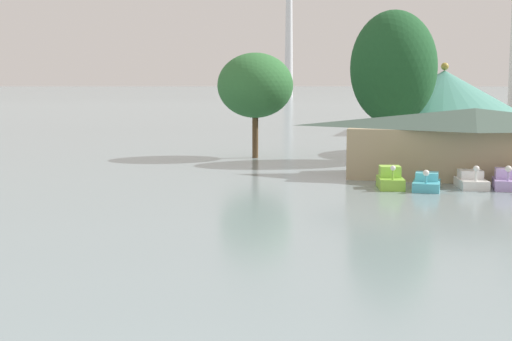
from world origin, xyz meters
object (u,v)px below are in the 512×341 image
object	(u,v)px
pedal_boat_lime	(390,180)
green_roof_pavilion	(444,106)
pedal_boat_cyan	(427,183)
shoreline_tree_tall_left	(255,86)
shoreline_tree_mid	(394,68)
boathouse	(474,142)
pedal_boat_lavender	(506,181)
pedal_boat_white	(471,181)

from	to	relation	value
pedal_boat_lime	green_roof_pavilion	distance (m)	23.01
pedal_boat_cyan	green_roof_pavilion	bearing A→B (deg)	178.86
shoreline_tree_tall_left	shoreline_tree_mid	xyz separation A→B (m)	(11.87, -0.11, 1.46)
pedal_boat_lime	boathouse	bearing A→B (deg)	128.06
shoreline_tree_tall_left	pedal_boat_cyan	bearing A→B (deg)	-45.68
pedal_boat_lavender	green_roof_pavilion	size ratio (longest dim) A/B	0.20
pedal_boat_cyan	pedal_boat_lavender	xyz separation A→B (m)	(4.78, 1.73, 0.08)
shoreline_tree_mid	pedal_boat_cyan	bearing A→B (deg)	-77.73
pedal_boat_white	green_roof_pavilion	distance (m)	21.39
pedal_boat_lime	shoreline_tree_mid	size ratio (longest dim) A/B	0.24
pedal_boat_white	boathouse	bearing A→B (deg)	165.48
pedal_boat_lime	green_roof_pavilion	xyz separation A→B (m)	(2.91, 22.49, 3.95)
boathouse	pedal_boat_white	bearing A→B (deg)	-93.02
pedal_boat_lavender	shoreline_tree_tall_left	bearing A→B (deg)	-126.50
boathouse	green_roof_pavilion	bearing A→B (deg)	97.89
pedal_boat_white	pedal_boat_cyan	bearing A→B (deg)	-69.13
pedal_boat_lavender	shoreline_tree_mid	distance (m)	17.59
pedal_boat_lime	boathouse	xyz separation A→B (m)	(5.18, 6.10, 2.00)
pedal_boat_lavender	shoreline_tree_tall_left	size ratio (longest dim) A/B	0.29
pedal_boat_lime	pedal_boat_white	xyz separation A→B (m)	(4.94, 1.58, -0.10)
green_roof_pavilion	shoreline_tree_tall_left	size ratio (longest dim) A/B	1.45
pedal_boat_white	shoreline_tree_tall_left	world-z (taller)	shoreline_tree_tall_left
pedal_boat_cyan	boathouse	world-z (taller)	boathouse
pedal_boat_cyan	pedal_boat_lavender	distance (m)	5.09
pedal_boat_cyan	boathouse	size ratio (longest dim) A/B	0.16
pedal_boat_lime	green_roof_pavilion	world-z (taller)	green_roof_pavilion
boathouse	shoreline_tree_tall_left	distance (m)	20.81
pedal_boat_cyan	pedal_boat_lavender	world-z (taller)	pedal_boat_lavender
pedal_boat_lime	boathouse	distance (m)	8.25
pedal_boat_lavender	shoreline_tree_mid	size ratio (longest dim) A/B	0.21
green_roof_pavilion	boathouse	bearing A→B (deg)	-82.11
boathouse	shoreline_tree_mid	bearing A→B (deg)	124.23
pedal_boat_cyan	boathouse	bearing A→B (deg)	155.31
pedal_boat_white	pedal_boat_lime	bearing A→B (deg)	-83.81
shoreline_tree_mid	pedal_boat_lavender	bearing A→B (deg)	-59.37
pedal_boat_lime	pedal_boat_white	size ratio (longest dim) A/B	0.96
boathouse	shoreline_tree_mid	size ratio (longest dim) A/B	1.45
pedal_boat_lavender	green_roof_pavilion	bearing A→B (deg)	-170.61
pedal_boat_cyan	green_roof_pavilion	size ratio (longest dim) A/B	0.21
shoreline_tree_mid	shoreline_tree_tall_left	bearing A→B (deg)	179.47
pedal_boat_white	pedal_boat_lavender	world-z (taller)	pedal_boat_lavender
pedal_boat_white	shoreline_tree_tall_left	distance (m)	23.45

